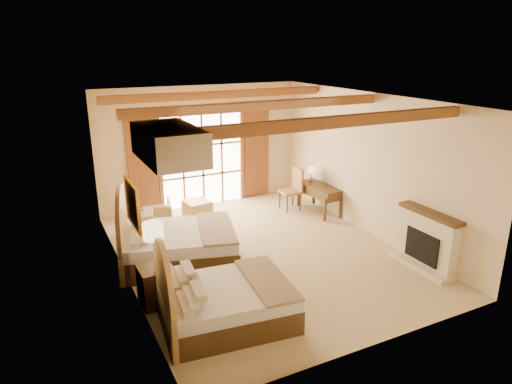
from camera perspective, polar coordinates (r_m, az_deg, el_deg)
floor at (r=9.71m, az=0.63°, el=-7.58°), size 7.00×7.00×0.00m
wall_back at (r=12.26m, az=-6.85°, el=5.66°), size 5.50×0.00×5.50m
wall_left at (r=8.31m, az=-16.47°, el=-0.96°), size 0.00×7.00×7.00m
wall_right at (r=10.63m, az=14.00°, el=3.34°), size 0.00×7.00×7.00m
ceiling at (r=8.82m, az=0.71°, el=11.53°), size 7.00×7.00×0.00m
ceiling_beams at (r=8.83m, az=0.70°, el=10.75°), size 5.39×4.60×0.18m
french_doors at (r=12.28m, az=-6.69°, el=4.01°), size 3.95×0.08×2.60m
fireplace at (r=9.52m, az=20.55°, el=-5.97°), size 0.46×1.40×1.16m
painting at (r=7.57m, az=-15.17°, el=-1.50°), size 0.06×0.95×0.75m
canopy_valance at (r=6.14m, az=-10.86°, el=5.98°), size 0.70×1.40×0.45m
bed_near at (r=7.29m, az=-4.85°, el=-13.45°), size 2.17×1.72×1.32m
bed_far at (r=9.23m, az=-10.60°, el=-6.30°), size 2.64×2.21×1.47m
nightstand at (r=8.01m, az=-12.32°, el=-11.30°), size 0.57×0.57×0.66m
floor_lamp at (r=7.39m, az=-12.69°, el=-5.45°), size 0.33×0.33×1.54m
armchair at (r=11.00m, az=-12.54°, el=-2.88°), size 0.89×0.91×0.71m
ottoman at (r=11.63m, az=-7.35°, el=-2.14°), size 0.66×0.66×0.43m
desk at (r=11.97m, az=7.89°, el=-0.72°), size 0.70×1.38×0.72m
desk_chair at (r=12.07m, az=4.40°, el=-0.61°), size 0.52×0.52×1.13m
desk_lamp at (r=12.13m, az=6.95°, el=2.64°), size 0.19×0.19×0.38m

